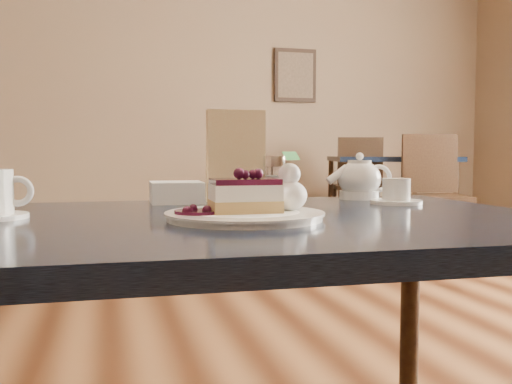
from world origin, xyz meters
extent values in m
cube|color=#8B7252|center=(0.00, 5.00, 1.50)|extent=(8.00, 0.02, 3.00)
cube|color=black|center=(1.80, 4.97, 1.60)|extent=(0.45, 0.03, 0.55)
cube|color=#172540|center=(0.06, 0.20, 0.67)|extent=(1.12, 0.76, 0.04)
cylinder|color=black|center=(0.57, 0.50, 0.33)|extent=(0.05, 0.05, 0.65)
cylinder|color=white|center=(0.06, 0.15, 0.69)|extent=(0.25, 0.25, 0.01)
cube|color=tan|center=(0.06, 0.15, 0.71)|extent=(0.11, 0.08, 0.02)
cube|color=white|center=(0.06, 0.15, 0.73)|extent=(0.11, 0.08, 0.03)
cube|color=black|center=(0.06, 0.15, 0.75)|extent=(0.11, 0.08, 0.01)
ellipsoid|color=white|center=(0.14, 0.16, 0.73)|extent=(0.06, 0.06, 0.05)
cylinder|color=black|center=(-0.02, 0.15, 0.70)|extent=(0.07, 0.07, 0.01)
torus|color=white|center=(-0.30, 0.28, 0.73)|extent=(0.05, 0.01, 0.05)
cylinder|color=white|center=(0.44, 0.35, 0.69)|extent=(0.11, 0.11, 0.01)
cylinder|color=white|center=(0.44, 0.35, 0.72)|extent=(0.06, 0.06, 0.05)
ellipsoid|color=white|center=(0.42, 0.48, 0.73)|extent=(0.10, 0.10, 0.09)
cylinder|color=white|center=(0.42, 0.48, 0.78)|extent=(0.06, 0.06, 0.01)
cylinder|color=white|center=(0.35, 0.48, 0.73)|extent=(0.06, 0.02, 0.05)
cube|color=#FFF1B5|center=(0.12, 0.49, 0.79)|extent=(0.13, 0.03, 0.20)
cylinder|color=white|center=(0.21, 0.48, 0.73)|extent=(0.05, 0.05, 0.08)
cylinder|color=silver|center=(0.21, 0.48, 0.78)|extent=(0.06, 0.06, 0.02)
cube|color=white|center=(-0.01, 0.49, 0.71)|extent=(0.11, 0.11, 0.05)
cube|color=#172540|center=(2.25, 3.72, 0.74)|extent=(1.19, 1.04, 0.04)
cylinder|color=black|center=(1.83, 3.40, 0.36)|extent=(0.04, 0.04, 0.72)
cylinder|color=black|center=(2.68, 3.40, 0.36)|extent=(0.04, 0.04, 0.72)
cylinder|color=black|center=(1.83, 4.05, 0.36)|extent=(0.04, 0.04, 0.72)
cylinder|color=black|center=(2.68, 4.05, 0.36)|extent=(0.04, 0.04, 0.72)
camera|label=1|loc=(-0.16, -0.74, 0.80)|focal=40.00mm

